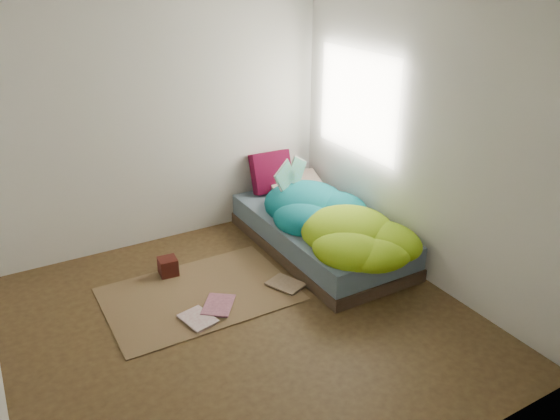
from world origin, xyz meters
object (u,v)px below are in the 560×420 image
object	(u,v)px
bed	(320,234)
open_book	(292,164)
wooden_box	(168,266)
floor_book_a	(187,324)
pillow_magenta	(271,172)
floor_book_b	(205,304)

from	to	relation	value
bed	open_book	size ratio (longest dim) A/B	4.82
open_book	wooden_box	xyz separation A→B (m)	(-1.39, -0.11, -0.71)
open_book	floor_book_a	bearing A→B (deg)	-170.69
pillow_magenta	wooden_box	size ratio (longest dim) A/B	2.69
bed	floor_book_a	world-z (taller)	bed
floor_book_a	open_book	bearing A→B (deg)	19.09
wooden_box	pillow_magenta	bearing A→B (deg)	22.76
floor_book_a	bed	bearing A→B (deg)	6.22
pillow_magenta	floor_book_a	size ratio (longest dim) A/B	1.46
bed	wooden_box	xyz separation A→B (m)	(-1.49, 0.28, -0.07)
floor_book_b	wooden_box	bearing A→B (deg)	135.13
bed	pillow_magenta	world-z (taller)	pillow_magenta
bed	floor_book_a	xyz separation A→B (m)	(-1.63, -0.55, -0.15)
bed	pillow_magenta	bearing A→B (deg)	93.95
pillow_magenta	wooden_box	world-z (taller)	pillow_magenta
pillow_magenta	floor_book_b	xyz separation A→B (m)	(-1.34, -1.25, -0.53)
wooden_box	floor_book_a	distance (m)	0.84
floor_book_a	floor_book_b	bearing A→B (deg)	25.86
floor_book_a	pillow_magenta	bearing A→B (deg)	29.85
bed	floor_book_b	world-z (taller)	bed
wooden_box	floor_book_b	bearing A→B (deg)	-82.32
floor_book_b	bed	bearing A→B (deg)	52.14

